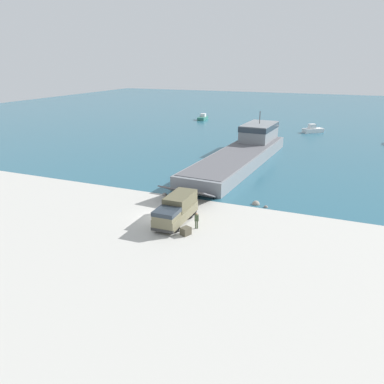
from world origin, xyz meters
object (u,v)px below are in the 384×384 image
object	(u,v)px
moored_boat_a	(313,130)
soldier_on_ramp	(197,219)
landing_craft	(244,150)
moored_boat_c	(203,118)
military_truck	(176,209)
cargo_crate	(186,231)

from	to	relation	value
moored_boat_a	soldier_on_ramp	bearing A→B (deg)	-45.42
soldier_on_ramp	moored_boat_a	distance (m)	64.65
soldier_on_ramp	landing_craft	bearing A→B (deg)	-16.98
landing_craft	moored_boat_a	world-z (taller)	landing_craft
moored_boat_a	moored_boat_c	distance (m)	34.86
soldier_on_ramp	moored_boat_c	bearing A→B (deg)	-2.01
soldier_on_ramp	military_truck	bearing A→B (deg)	52.69
military_truck	moored_boat_a	xyz separation A→B (m)	(8.41, 63.67, -0.79)
landing_craft	soldier_on_ramp	bearing A→B (deg)	-81.04
military_truck	soldier_on_ramp	world-z (taller)	military_truck
moored_boat_c	military_truck	bearing A→B (deg)	103.92
moored_boat_c	cargo_crate	bearing A→B (deg)	104.86
landing_craft	military_truck	distance (m)	29.78
moored_boat_a	cargo_crate	distance (m)	66.54
military_truck	moored_boat_a	world-z (taller)	military_truck
landing_craft	soldier_on_ramp	distance (m)	30.66
military_truck	moored_boat_c	distance (m)	77.68
landing_craft	moored_boat_c	size ratio (longest dim) A/B	7.23
landing_craft	moored_boat_a	bearing A→B (deg)	79.15
landing_craft	moored_boat_c	bearing A→B (deg)	122.97
soldier_on_ramp	cargo_crate	xyz separation A→B (m)	(-0.46, -1.86, -0.65)
moored_boat_c	soldier_on_ramp	bearing A→B (deg)	105.63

